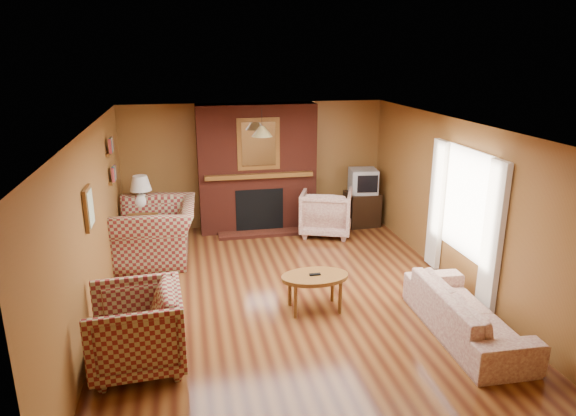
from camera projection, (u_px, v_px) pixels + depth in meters
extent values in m
plane|color=#431D0E|center=(289.00, 297.00, 7.22)|extent=(6.50, 6.50, 0.00)
plane|color=silver|center=(289.00, 126.00, 6.52)|extent=(6.50, 6.50, 0.00)
plane|color=brown|center=(255.00, 165.00, 9.92)|extent=(6.50, 0.00, 6.50)
plane|color=brown|center=(377.00, 347.00, 3.83)|extent=(6.50, 0.00, 6.50)
plane|color=brown|center=(93.00, 228.00, 6.39)|extent=(0.00, 6.50, 6.50)
plane|color=brown|center=(460.00, 205.00, 7.35)|extent=(0.00, 6.50, 6.50)
cube|color=#531C12|center=(257.00, 168.00, 9.68)|extent=(2.20, 0.50, 2.40)
cube|color=black|center=(259.00, 209.00, 9.69)|extent=(0.90, 0.06, 0.80)
cube|color=#531C12|center=(261.00, 233.00, 9.65)|extent=(1.60, 0.35, 0.06)
cube|color=brown|center=(259.00, 175.00, 9.45)|extent=(2.00, 0.18, 0.08)
cube|color=brown|center=(258.00, 144.00, 9.31)|extent=(0.78, 0.05, 0.95)
cube|color=white|center=(259.00, 144.00, 9.28)|extent=(0.62, 0.02, 0.80)
cube|color=beige|center=(493.00, 238.00, 6.49)|extent=(0.08, 0.35, 2.00)
cube|color=beige|center=(437.00, 205.00, 7.90)|extent=(0.08, 0.35, 2.00)
cube|color=white|center=(466.00, 202.00, 7.13)|extent=(0.03, 1.10, 1.50)
cube|color=brown|center=(113.00, 180.00, 8.13)|extent=(0.06, 0.55, 0.04)
cube|color=brown|center=(110.00, 152.00, 8.00)|extent=(0.06, 0.55, 0.04)
cube|color=brown|center=(88.00, 208.00, 6.02)|extent=(0.04, 0.40, 0.50)
cube|color=white|center=(91.00, 208.00, 6.02)|extent=(0.01, 0.32, 0.42)
cylinder|color=black|center=(262.00, 118.00, 8.73)|extent=(0.01, 0.01, 0.35)
cone|color=tan|center=(262.00, 131.00, 8.79)|extent=(0.36, 0.36, 0.18)
imported|color=maroon|center=(157.00, 231.00, 8.44)|extent=(1.34, 1.51, 0.95)
imported|color=maroon|center=(136.00, 329.00, 5.51)|extent=(1.05, 1.02, 0.90)
imported|color=beige|center=(466.00, 312.00, 6.19)|extent=(0.84, 2.03, 0.59)
imported|color=beige|center=(326.00, 212.00, 9.62)|extent=(1.19, 1.21, 0.86)
ellipsoid|color=brown|center=(315.00, 277.00, 6.75)|extent=(0.90, 0.56, 0.05)
cube|color=black|center=(315.00, 274.00, 6.73)|extent=(0.15, 0.05, 0.02)
cylinder|color=brown|center=(333.00, 286.00, 7.04)|extent=(0.05, 0.05, 0.44)
cylinder|color=brown|center=(290.00, 290.00, 6.93)|extent=(0.05, 0.05, 0.44)
cylinder|color=brown|center=(340.00, 298.00, 6.71)|extent=(0.05, 0.05, 0.44)
cylinder|color=brown|center=(295.00, 302.00, 6.59)|extent=(0.05, 0.05, 0.44)
cube|color=brown|center=(144.00, 228.00, 9.02)|extent=(0.54, 0.54, 0.67)
sphere|color=white|center=(142.00, 202.00, 8.88)|extent=(0.30, 0.30, 0.30)
cylinder|color=black|center=(141.00, 192.00, 8.83)|extent=(0.03, 0.03, 0.09)
cone|color=silver|center=(140.00, 183.00, 8.78)|extent=(0.37, 0.37, 0.26)
cube|color=black|center=(362.00, 209.00, 10.14)|extent=(0.63, 0.58, 0.66)
cube|color=#999CA0|center=(363.00, 181.00, 9.98)|extent=(0.56, 0.55, 0.47)
cube|color=black|center=(368.00, 184.00, 9.74)|extent=(0.39, 0.07, 0.33)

